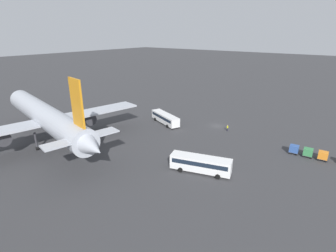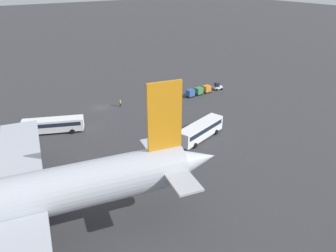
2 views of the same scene
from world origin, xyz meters
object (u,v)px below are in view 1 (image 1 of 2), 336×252
airplane (46,117)px  worker_person (227,128)px  shuttle_bus_near (165,118)px  shuttle_bus_far (201,163)px  cargo_cart_green (308,152)px  cargo_cart_orange (323,155)px  cargo_cart_blue (294,149)px

airplane → worker_person: airplane is taller
airplane → shuttle_bus_near: size_ratio=4.38×
shuttle_bus_far → cargo_cart_green: 25.94m
cargo_cart_orange → shuttle_bus_far: bearing=48.0°
shuttle_bus_near → cargo_cart_green: shuttle_bus_near is taller
shuttle_bus_near → worker_person: size_ratio=7.21×
shuttle_bus_near → cargo_cart_blue: (-36.80, -1.36, -0.63)m
shuttle_bus_near → cargo_cart_blue: 36.84m
airplane → cargo_cart_green: 61.92m
shuttle_bus_far → cargo_cart_green: size_ratio=5.86×
airplane → cargo_cart_orange: bearing=-139.7°
shuttle_bus_far → cargo_cart_green: shuttle_bus_far is taller
worker_person → cargo_cart_green: bearing=169.0°
cargo_cart_orange → shuttle_bus_near: bearing=2.2°
worker_person → airplane: bearing=48.7°
cargo_cart_orange → airplane: bearing=29.5°
worker_person → cargo_cart_blue: cargo_cart_blue is taller
shuttle_bus_near → cargo_cart_green: (-39.74, -1.44, -0.63)m
shuttle_bus_far → cargo_cart_orange: size_ratio=5.86×
airplane → cargo_cart_orange: airplane is taller
worker_person → cargo_cart_orange: (-24.58, 4.02, 0.32)m
cargo_cart_green → airplane: bearing=30.7°
shuttle_bus_near → worker_person: 18.99m
shuttle_bus_near → shuttle_bus_far: 30.67m
cargo_cart_green → cargo_cart_blue: same height
airplane → worker_person: 47.91m
cargo_cart_orange → cargo_cart_blue: 5.88m
airplane → cargo_cart_orange: size_ratio=25.81×
cargo_cart_green → cargo_cart_blue: 2.94m
shuttle_bus_near → cargo_cart_green: size_ratio=5.89×
shuttle_bus_near → cargo_cart_blue: bearing=-155.9°
shuttle_bus_far → shuttle_bus_near: bearing=-55.6°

